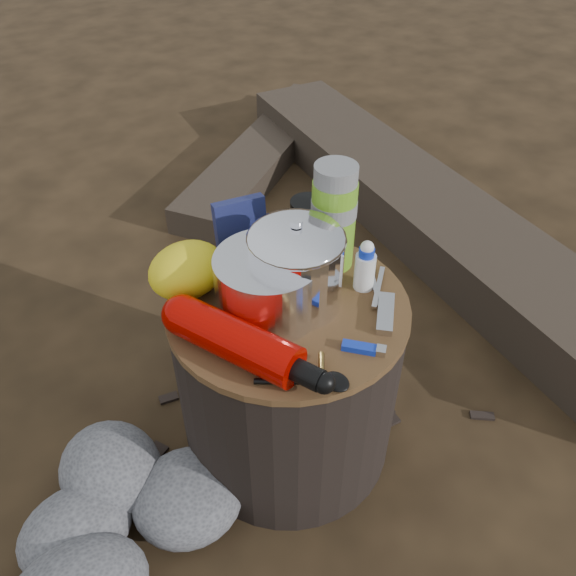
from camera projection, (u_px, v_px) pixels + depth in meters
ground at (288, 438)px, 1.44m from camera, size 60.00×60.00×0.00m
stump at (288, 378)px, 1.30m from camera, size 0.48×0.48×0.44m
log_main at (419, 207)px, 2.08m from camera, size 0.71×2.01×0.17m
log_small at (265, 151)px, 2.46m from camera, size 1.17×0.80×0.10m
foil_windscreen at (268, 285)px, 1.11m from camera, size 0.20×0.20×0.12m
camping_pot at (296, 265)px, 1.11m from camera, size 0.18×0.18×0.18m
fuel_bottle at (236, 341)px, 1.03m from camera, size 0.18×0.33×0.08m
thermos at (333, 217)px, 1.19m from camera, size 0.09×0.09×0.23m
travel_mug at (308, 224)px, 1.27m from camera, size 0.07×0.07×0.11m
stuff_sack at (187, 270)px, 1.15m from camera, size 0.16×0.13×0.11m
food_pouch at (241, 230)px, 1.23m from camera, size 0.11×0.05×0.14m
lighter at (359, 347)px, 1.06m from camera, size 0.06×0.07×0.01m
multitool at (385, 314)px, 1.12m from camera, size 0.10×0.09×0.02m
pot_grabber at (376, 291)px, 1.18m from camera, size 0.11×0.12×0.01m
spork at (294, 381)px, 1.00m from camera, size 0.14×0.12×0.01m
squeeze_bottle at (365, 267)px, 1.16m from camera, size 0.04×0.04×0.10m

